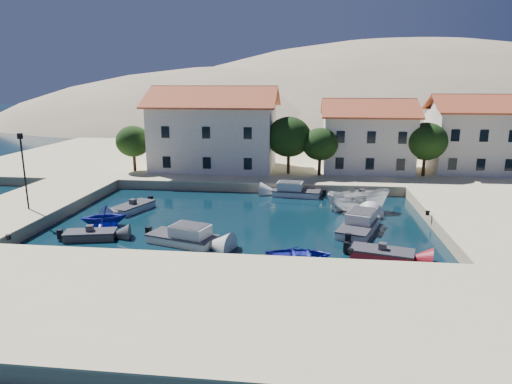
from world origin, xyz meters
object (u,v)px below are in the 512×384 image
building_right (471,133)px  boat_east (357,211)px  building_left (214,127)px  cabin_cruiser_south (182,237)px  rowboat_south (299,260)px  lamppost (23,164)px  cabin_cruiser_east (359,225)px  building_mid (367,134)px

building_right → boat_east: (-14.26, -15.85, -5.47)m
building_left → boat_east: building_left is taller
building_right → cabin_cruiser_south: building_right is taller
building_right → rowboat_south: (-19.14, -28.04, -5.47)m
building_left → lamppost: (-11.50, -20.00, -1.18)m
building_left → cabin_cruiser_south: 24.58m
building_right → cabin_cruiser_east: building_right is taller
boat_east → building_right: bearing=-50.3°
lamppost → cabin_cruiser_south: bearing=-15.3°
building_left → building_right: bearing=3.8°
cabin_cruiser_south → rowboat_south: (8.32, -2.21, -0.48)m
cabin_cruiser_south → rowboat_south: cabin_cruiser_south is taller
building_mid → cabin_cruiser_south: building_mid is taller
building_mid → lamppost: building_mid is taller
lamppost → rowboat_south: bearing=-15.1°
cabin_cruiser_east → building_mid: bearing=11.0°
cabin_cruiser_east → boat_east: 5.82m
building_mid → rowboat_south: size_ratio=2.48×
building_right → rowboat_south: size_ratio=2.23×
building_mid → rowboat_south: building_mid is taller
building_right → cabin_cruiser_east: (-14.73, -21.63, -5.00)m
building_left → building_mid: bearing=3.2°
building_left → boat_east: size_ratio=2.66×
boat_east → rowboat_south: bearing=149.8°
cabin_cruiser_south → boat_east: (13.20, 9.98, -0.48)m
building_mid → boat_east: (-2.26, -14.85, -5.22)m
lamppost → cabin_cruiser_east: (26.77, 0.37, -4.28)m
building_mid → cabin_cruiser_south: size_ratio=1.94×
lamppost → rowboat_south: 23.65m
cabin_cruiser_south → building_left: bearing=113.6°
building_left → building_right: (30.00, 2.00, -0.46)m
building_left → cabin_cruiser_south: bearing=-83.9°
building_right → cabin_cruiser_east: size_ratio=1.56×
building_left → cabin_cruiser_east: 25.46m
building_left → cabin_cruiser_south: size_ratio=2.72×
rowboat_south → building_right: bearing=-43.9°
building_left → cabin_cruiser_east: bearing=-52.1°
building_mid → building_left: bearing=-176.8°
building_mid → rowboat_south: bearing=-104.8°
building_left → boat_east: (15.74, -13.85, -5.94)m
building_left → lamppost: size_ratio=2.36×
building_right → cabin_cruiser_east: bearing=-124.3°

